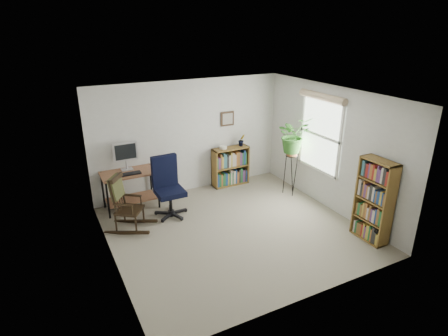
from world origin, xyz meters
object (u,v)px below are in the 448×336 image
low_bookshelf (230,166)px  tall_bookshelf (374,201)px  rocking_chair (129,203)px  desk (131,190)px  office_chair (170,188)px

low_bookshelf → tall_bookshelf: size_ratio=0.61×
rocking_chair → tall_bookshelf: bearing=-84.6°
tall_bookshelf → desk: bearing=138.0°
desk → low_bookshelf: bearing=3.0°
desk → tall_bookshelf: bearing=-42.0°
office_chair → tall_bookshelf: bearing=-42.8°
desk → low_bookshelf: 2.30m
rocking_chair → low_bookshelf: rocking_chair is taller
rocking_chair → desk: bearing=21.6°
office_chair → rocking_chair: bearing=-173.1°
desk → rocking_chair: (-0.22, -0.81, 0.13)m
rocking_chair → low_bookshelf: bearing=-32.7°
desk → tall_bookshelf: (3.32, -2.99, 0.33)m
office_chair → low_bookshelf: 1.89m
desk → rocking_chair: bearing=-105.5°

